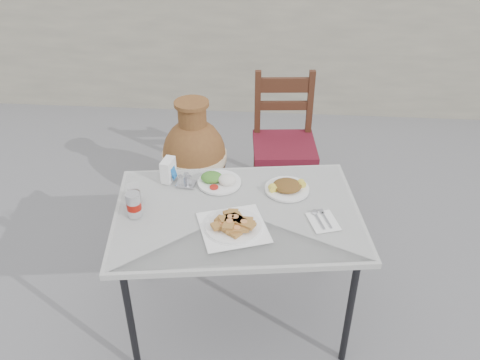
# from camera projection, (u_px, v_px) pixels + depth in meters

# --- Properties ---
(ground) EXTENTS (80.00, 80.00, 0.00)m
(ground) POSITION_uv_depth(u_px,v_px,m) (246.00, 298.00, 2.85)
(ground) COLOR slate
(ground) RESTS_ON ground
(cafe_table) EXTENTS (1.24, 0.93, 0.70)m
(cafe_table) POSITION_uv_depth(u_px,v_px,m) (237.00, 219.00, 2.40)
(cafe_table) COLOR black
(cafe_table) RESTS_ON ground
(pide_plate) EXTENTS (0.37, 0.37, 0.06)m
(pide_plate) POSITION_uv_depth(u_px,v_px,m) (233.00, 223.00, 2.25)
(pide_plate) COLOR white
(pide_plate) RESTS_ON cafe_table
(salad_rice_plate) EXTENTS (0.22, 0.22, 0.06)m
(salad_rice_plate) POSITION_uv_depth(u_px,v_px,m) (219.00, 180.00, 2.55)
(salad_rice_plate) COLOR white
(salad_rice_plate) RESTS_ON cafe_table
(salad_chopped_plate) EXTENTS (0.22, 0.22, 0.05)m
(salad_chopped_plate) POSITION_uv_depth(u_px,v_px,m) (287.00, 187.00, 2.50)
(salad_chopped_plate) COLOR white
(salad_chopped_plate) RESTS_ON cafe_table
(soda_can) EXTENTS (0.07, 0.07, 0.12)m
(soda_can) POSITION_uv_depth(u_px,v_px,m) (134.00, 205.00, 2.31)
(soda_can) COLOR silver
(soda_can) RESTS_ON cafe_table
(cola_glass) EXTENTS (0.06, 0.06, 0.09)m
(cola_glass) POSITION_uv_depth(u_px,v_px,m) (134.00, 195.00, 2.41)
(cola_glass) COLOR white
(cola_glass) RESTS_ON cafe_table
(napkin_holder) EXTENTS (0.07, 0.10, 0.12)m
(napkin_holder) POSITION_uv_depth(u_px,v_px,m) (168.00, 170.00, 2.56)
(napkin_holder) COLOR white
(napkin_holder) RESTS_ON cafe_table
(condiment_caddy) EXTENTS (0.10, 0.08, 0.07)m
(condiment_caddy) POSITION_uv_depth(u_px,v_px,m) (186.00, 181.00, 2.54)
(condiment_caddy) COLOR #B6B5BC
(condiment_caddy) RESTS_ON cafe_table
(cutlery_napkin) EXTENTS (0.16, 0.18, 0.01)m
(cutlery_napkin) POSITION_uv_depth(u_px,v_px,m) (322.00, 220.00, 2.31)
(cutlery_napkin) COLOR white
(cutlery_napkin) RESTS_ON cafe_table
(chair) EXTENTS (0.44, 0.44, 0.92)m
(chair) POSITION_uv_depth(u_px,v_px,m) (284.00, 142.00, 3.37)
(chair) COLOR #361D0E
(chair) RESTS_ON ground
(terracotta_urn) EXTENTS (0.44, 0.44, 0.76)m
(terracotta_urn) POSITION_uv_depth(u_px,v_px,m) (195.00, 157.00, 3.45)
(terracotta_urn) COLOR brown
(terracotta_urn) RESTS_ON ground
(back_wall) EXTENTS (6.00, 0.25, 1.20)m
(back_wall) POSITION_uv_depth(u_px,v_px,m) (265.00, 46.00, 4.60)
(back_wall) COLOR #A7A18B
(back_wall) RESTS_ON ground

